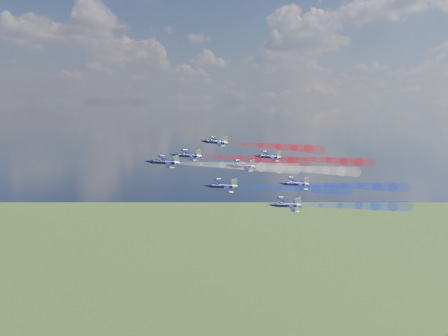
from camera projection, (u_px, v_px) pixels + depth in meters
jet_lead at (164, 162)px, 143.40m from camera, size 12.06×10.63×6.24m
trail_lead at (242, 166)px, 154.93m from camera, size 39.59×11.87×8.27m
jet_inner_left at (222, 186)px, 140.29m from camera, size 12.06×10.63×6.24m
trail_inner_left at (297, 188)px, 151.82m from camera, size 39.59×11.87×8.27m
jet_inner_right at (187, 155)px, 156.92m from camera, size 12.06×10.63×6.24m
trail_inner_right at (258, 160)px, 168.45m from camera, size 39.59×11.87×8.27m
jet_outer_left at (286, 205)px, 137.09m from camera, size 12.06×10.63×6.24m
trail_outer_left at (358, 206)px, 148.62m from camera, size 39.59×11.87×8.27m
jet_center_third at (241, 166)px, 154.57m from camera, size 12.06×10.63×6.24m
trail_center_third at (309, 169)px, 166.10m from camera, size 39.59×11.87×8.27m
jet_outer_right at (215, 142)px, 172.88m from camera, size 12.06×10.63×6.24m
trail_outer_right at (278, 146)px, 184.41m from camera, size 39.59×11.87×8.27m
jet_rear_left at (295, 184)px, 151.42m from camera, size 12.06×10.63×6.24m
trail_rear_left at (361, 186)px, 162.95m from camera, size 39.59×11.87×8.27m
jet_rear_right at (268, 157)px, 169.53m from camera, size 12.06×10.63×6.24m
trail_rear_right at (329, 160)px, 181.06m from camera, size 39.59×11.87×8.27m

